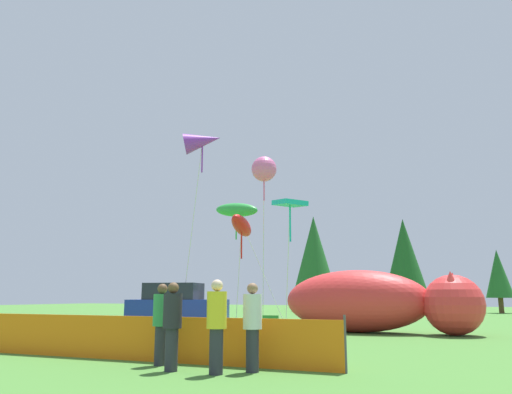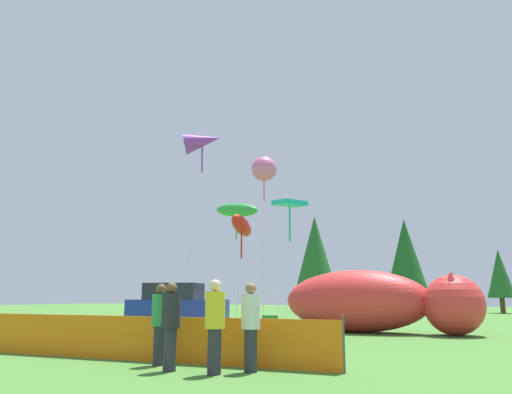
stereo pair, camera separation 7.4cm
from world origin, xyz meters
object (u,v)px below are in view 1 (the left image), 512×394
Objects in this scene: spectator_in_blue_shirt at (217,322)px; folding_chair at (272,328)px; kite_pink_octopus at (264,169)px; kite_teal_diamond at (290,205)px; spectator_in_green_shirt at (161,320)px; inflatable_cat at (375,303)px; kite_green_fish at (236,210)px; spectator_in_white_shirt at (172,322)px; parked_car at (177,309)px; kite_purple_delta at (202,141)px; spectator_in_red_shirt at (252,323)px; kite_red_lizard at (242,226)px.

folding_chair is at bearing 101.27° from spectator_in_blue_shirt.
kite_teal_diamond is at bearing -50.39° from kite_pink_octopus.
folding_chair is 0.52× the size of spectator_in_green_shirt.
inflatable_cat is 12.25m from spectator_in_blue_shirt.
spectator_in_blue_shirt is 12.12m from kite_green_fish.
kite_pink_octopus reaches higher than spectator_in_white_shirt.
inflatable_cat is (7.20, 3.75, 0.21)m from parked_car.
spectator_in_white_shirt is (-1.04, -0.02, -0.03)m from spectator_in_blue_shirt.
inflatable_cat is at bearing 39.23° from kite_purple_delta.
spectator_in_red_shirt reaches higher than folding_chair.
inflatable_cat is 6.78m from kite_teal_diamond.
inflatable_cat is 11.67m from spectator_in_red_shirt.
kite_green_fish is at bearing 118.89° from spectator_in_red_shirt.
parked_car is at bearing -134.06° from kite_green_fish.
kite_red_lizard is (1.11, -1.71, -0.97)m from kite_green_fish.
spectator_in_blue_shirt is (1.05, -5.26, 0.46)m from folding_chair.
spectator_in_green_shirt is 11.01m from kite_green_fish.
kite_green_fish is at bearing 122.93° from kite_red_lizard.
kite_green_fish is at bearing 145.45° from kite_pink_octopus.
spectator_in_green_shirt is 10.12m from kite_pink_octopus.
spectator_in_white_shirt is 11.77m from kite_green_fish.
inflatable_cat is (1.65, 6.97, 0.64)m from folding_chair.
kite_red_lizard is at bearing 32.26° from folding_chair.
folding_chair is 0.52× the size of spectator_in_red_shirt.
spectator_in_blue_shirt is 10.94m from kite_pink_octopus.
inflatable_cat is 4.56× the size of spectator_in_white_shirt.
kite_red_lizard reaches higher than spectator_in_green_shirt.
kite_pink_octopus reaches higher than spectator_in_red_shirt.
inflatable_cat is 0.99× the size of kite_purple_delta.
spectator_in_white_shirt is at bearing -159.33° from spectator_in_red_shirt.
spectator_in_blue_shirt is 1.03× the size of spectator_in_white_shirt.
spectator_in_blue_shirt reaches higher than spectator_in_green_shirt.
kite_green_fish reaches higher than spectator_in_white_shirt.
spectator_in_white_shirt is 0.25× the size of kite_pink_octopus.
inflatable_cat reaches higher than spectator_in_white_shirt.
parked_car is 0.89× the size of kite_teal_diamond.
parked_car is at bearing -172.33° from kite_pink_octopus.
kite_green_fish is 1.21× the size of kite_teal_diamond.
spectator_in_red_shirt is 0.37× the size of kite_red_lizard.
kite_teal_diamond is (0.85, 5.92, 3.52)m from spectator_in_green_shirt.
kite_green_fish is at bearing 136.27° from kite_teal_diamond.
spectator_in_green_shirt is at bearing -72.27° from kite_green_fish.
spectator_in_green_shirt is 0.37× the size of kite_red_lizard.
inflatable_cat is 12.37m from spectator_in_white_shirt.
spectator_in_green_shirt is (4.85, -7.88, -0.01)m from parked_car.
spectator_in_red_shirt is at bearing -87.95° from inflatable_cat.
inflatable_cat is at bearing 42.68° from kite_pink_octopus.
kite_pink_octopus is at bearing 20.15° from folding_chair.
folding_chair is 0.13× the size of kite_pink_octopus.
spectator_in_green_shirt is at bearing -76.00° from kite_red_lizard.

